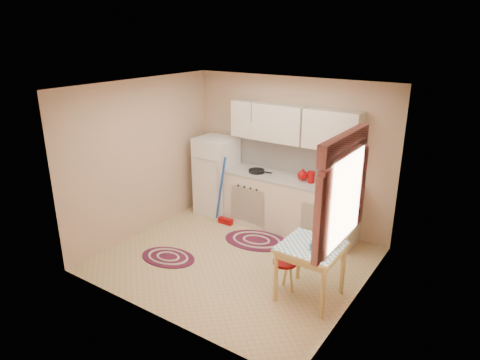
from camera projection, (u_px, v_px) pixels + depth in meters
The scene contains 14 objects.
room_shell at pixel (254, 153), 5.87m from camera, with size 3.64×3.60×2.52m.
fridge at pixel (216, 176), 7.71m from camera, with size 0.65×0.60×1.40m, color white.
broom at pixel (225, 192), 7.24m from camera, with size 0.28×0.12×1.20m, color #1C4DB4, non-canonical shape.
base_cabinets at pixel (289, 206), 7.06m from camera, with size 2.25×0.60×0.88m, color silver.
countertop at pixel (290, 180), 6.91m from camera, with size 2.27×0.62×0.04m, color #AFACA6.
frying_pan at pixel (257, 171), 7.18m from camera, with size 0.27×0.27×0.05m, color black.
red_kettle at pixel (303, 175), 6.76m from camera, with size 0.18×0.17×0.18m, color #900508, non-canonical shape.
red_canister at pixel (311, 178), 6.69m from camera, with size 0.11×0.11×0.16m, color #900508.
table at pixel (310, 272), 5.30m from camera, with size 0.72×0.72×0.72m, color #E4C772.
stool at pixel (284, 275), 5.49m from camera, with size 0.31×0.31×0.42m, color #900508.
coffee_pot at pixel (331, 237), 5.12m from camera, with size 0.13×0.11×0.25m, color #286B7B, non-canonical shape.
mug at pixel (313, 247), 5.05m from camera, with size 0.08×0.08×0.10m, color #286B7B.
rug_center at pixel (256, 240), 6.83m from camera, with size 1.04×0.69×0.02m, color maroon, non-canonical shape.
rug_left at pixel (168, 257), 6.33m from camera, with size 0.85×0.57×0.02m, color maroon, non-canonical shape.
Camera 1 is at (3.16, -4.56, 3.20)m, focal length 32.00 mm.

